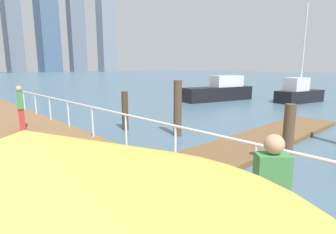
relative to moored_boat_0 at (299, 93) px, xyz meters
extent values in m
plane|color=slate|center=(-14.77, 7.39, -0.77)|extent=(300.00, 300.00, 0.00)
cube|color=brown|center=(-12.91, -3.70, -0.68)|extent=(10.72, 2.00, 0.18)
cylinder|color=white|center=(-17.92, -6.10, 0.16)|extent=(0.06, 0.06, 1.05)
cylinder|color=white|center=(-17.92, -4.05, 0.16)|extent=(0.06, 0.06, 1.05)
cylinder|color=white|center=(-17.92, -2.00, 0.16)|extent=(0.06, 0.06, 1.05)
cylinder|color=white|center=(-17.92, 0.05, 0.16)|extent=(0.06, 0.06, 1.05)
cylinder|color=white|center=(-17.92, 2.10, 0.16)|extent=(0.06, 0.06, 1.05)
cylinder|color=white|center=(-17.92, 4.15, 0.16)|extent=(0.06, 0.06, 1.05)
cylinder|color=white|center=(-17.92, 6.20, 0.16)|extent=(0.06, 0.06, 1.05)
cylinder|color=white|center=(-17.92, 8.25, 0.16)|extent=(0.06, 0.06, 1.05)
cylinder|color=white|center=(-17.92, -5.08, 0.68)|extent=(0.06, 26.64, 0.06)
cylinder|color=brown|center=(-15.27, -5.58, 0.17)|extent=(0.28, 0.28, 1.87)
cylinder|color=#473826|center=(-15.57, 1.55, 0.10)|extent=(0.28, 0.28, 1.74)
cylinder|color=brown|center=(-14.59, -0.81, 0.38)|extent=(0.33, 0.33, 2.29)
cube|color=black|center=(0.14, -0.03, -0.29)|extent=(4.58, 2.45, 0.96)
cube|color=white|center=(-0.42, 0.09, 0.70)|extent=(1.93, 1.59, 1.03)
cylinder|color=silver|center=(0.14, -0.03, 3.50)|extent=(0.12, 0.12, 6.61)
cube|color=black|center=(-3.78, 5.14, -0.19)|extent=(6.59, 3.07, 1.15)
cube|color=white|center=(-2.87, 4.91, 0.85)|extent=(2.94, 1.87, 0.93)
cone|color=#E5CC4C|center=(-21.92, -7.35, 1.60)|extent=(2.50, 2.50, 0.45)
cube|color=#BF3333|center=(-19.43, 2.89, 0.05)|extent=(0.26, 0.32, 0.83)
cube|color=#3F8C4C|center=(-19.43, 2.89, 0.79)|extent=(0.30, 0.40, 0.66)
sphere|color=tan|center=(-19.43, 2.89, 1.23)|extent=(0.22, 0.22, 0.22)
sphere|color=tan|center=(-20.74, -7.00, 1.08)|extent=(0.20, 0.20, 0.20)
cube|color=#3F8C4C|center=(-19.43, -7.10, 0.78)|extent=(0.41, 0.41, 0.65)
sphere|color=tan|center=(-19.43, -7.10, 1.21)|extent=(0.22, 0.22, 0.22)
cube|color=slate|center=(15.26, 145.82, 33.77)|extent=(7.38, 8.88, 69.08)
cube|color=slate|center=(34.37, 151.60, 22.35)|extent=(10.61, 10.64, 46.24)
cube|color=slate|center=(50.26, 149.07, 20.30)|extent=(8.75, 7.15, 42.13)
cube|color=gray|center=(65.22, 140.36, 38.70)|extent=(9.15, 8.06, 78.93)
camera|label=1|loc=(-22.16, -8.33, 2.04)|focal=28.30mm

